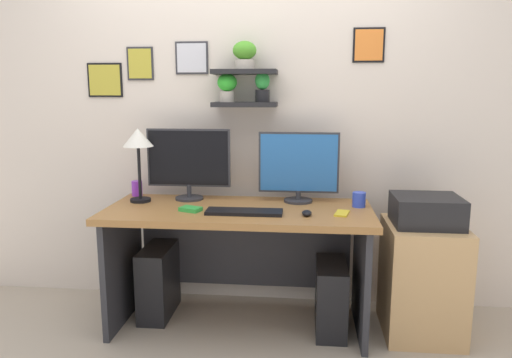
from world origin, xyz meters
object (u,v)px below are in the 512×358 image
object	(u,v)px
cell_phone	(342,213)
computer_tower_right	(331,297)
monitor_right	(299,166)
desk	(240,239)
monitor_left	(189,162)
desk_lamp	(138,143)
keyboard	(244,212)
drawer_cabinet	(422,279)
computer_tower_left	(159,281)
coffee_mug	(359,200)
pen_cup	(137,188)
computer_mouse	(307,213)
printer	(426,210)
scissors_tray	(191,209)

from	to	relation	value
cell_phone	computer_tower_right	distance (m)	0.55
computer_tower_right	monitor_right	bearing A→B (deg)	132.70
desk	monitor_right	world-z (taller)	monitor_right
monitor_left	desk_lamp	world-z (taller)	desk_lamp
desk_lamp	cell_phone	bearing A→B (deg)	-8.67
desk	keyboard	bearing A→B (deg)	-74.18
keyboard	drawer_cabinet	distance (m)	1.14
cell_phone	computer_tower_left	bearing A→B (deg)	-175.11
coffee_mug	pen_cup	world-z (taller)	pen_cup
cell_phone	computer_mouse	bearing A→B (deg)	-151.57
computer_mouse	coffee_mug	xyz separation A→B (m)	(0.31, 0.24, 0.03)
desk	keyboard	xyz separation A→B (m)	(0.05, -0.17, 0.22)
drawer_cabinet	printer	size ratio (longest dim) A/B	1.77
monitor_right	drawer_cabinet	bearing A→B (deg)	-14.63
cell_phone	computer_tower_right	xyz separation A→B (m)	(-0.04, 0.06, -0.54)
monitor_left	desk_lamp	distance (m)	0.34
coffee_mug	monitor_right	bearing A→B (deg)	164.30
scissors_tray	computer_tower_right	bearing A→B (deg)	5.76
desk	scissors_tray	distance (m)	0.38
scissors_tray	cell_phone	bearing A→B (deg)	1.26
computer_tower_right	computer_tower_left	bearing A→B (deg)	174.78
printer	computer_tower_right	distance (m)	0.77
monitor_left	computer_mouse	size ratio (longest dim) A/B	5.99
monitor_right	printer	size ratio (longest dim) A/B	1.33
monitor_right	coffee_mug	distance (m)	0.43
printer	desk	bearing A→B (deg)	178.32
cell_phone	computer_tower_right	size ratio (longest dim) A/B	0.33
keyboard	coffee_mug	bearing A→B (deg)	19.12
cell_phone	pen_cup	world-z (taller)	pen_cup
computer_tower_right	computer_mouse	bearing A→B (deg)	-142.46
scissors_tray	computer_tower_left	bearing A→B (deg)	145.53
printer	coffee_mug	bearing A→B (deg)	166.43
computer_mouse	cell_phone	bearing A→B (deg)	15.33
desk_lamp	drawer_cabinet	bearing A→B (deg)	-3.06
scissors_tray	drawer_cabinet	size ratio (longest dim) A/B	0.18
pen_cup	scissors_tray	size ratio (longest dim) A/B	0.83
computer_mouse	pen_cup	bearing A→B (deg)	160.00
computer_mouse	cell_phone	distance (m)	0.21
monitor_left	pen_cup	size ratio (longest dim) A/B	5.40
computer_tower_left	computer_tower_right	world-z (taller)	computer_tower_left
monitor_left	monitor_right	distance (m)	0.71
cell_phone	pen_cup	distance (m)	1.38
desk_lamp	keyboard	bearing A→B (deg)	-18.67
computer_mouse	drawer_cabinet	distance (m)	0.83
desk	monitor_left	world-z (taller)	monitor_left
scissors_tray	computer_tower_left	size ratio (longest dim) A/B	0.26
cell_phone	keyboard	bearing A→B (deg)	-162.40
coffee_mug	scissors_tray	bearing A→B (deg)	-168.15
desk	pen_cup	bearing A→B (deg)	162.59
monitor_left	drawer_cabinet	size ratio (longest dim) A/B	0.80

